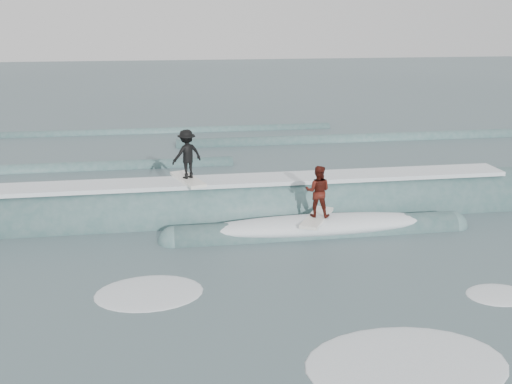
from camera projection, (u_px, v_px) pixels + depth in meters
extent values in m
plane|color=#3A4D54|center=(295.00, 311.00, 13.27)|extent=(160.00, 160.00, 0.00)
cylinder|color=#3B6364|center=(252.00, 214.00, 19.79)|extent=(21.97, 2.31, 2.31)
cylinder|color=#3B6364|center=(318.00, 234.00, 17.98)|extent=(9.00, 1.00, 1.00)
sphere|color=#3B6364|center=(174.00, 242.00, 17.32)|extent=(1.00, 1.00, 1.00)
sphere|color=#3B6364|center=(452.00, 226.00, 18.65)|extent=(1.00, 1.00, 1.00)
cube|color=white|center=(251.00, 180.00, 19.43)|extent=(18.00, 1.30, 0.14)
ellipsoid|color=white|center=(318.00, 225.00, 17.89)|extent=(7.60, 1.30, 0.60)
cube|color=white|center=(188.00, 179.00, 19.07)|extent=(1.17, 2.07, 0.10)
imported|color=black|center=(187.00, 154.00, 18.82)|extent=(1.21, 1.02, 1.63)
cube|color=white|center=(317.00, 217.00, 17.81)|extent=(1.49, 2.00, 0.10)
imported|color=#45130D|center=(318.00, 191.00, 17.56)|extent=(0.95, 0.84, 1.62)
ellipsoid|color=white|center=(149.00, 293.00, 14.15)|extent=(2.71, 1.85, 0.10)
ellipsoid|color=white|center=(406.00, 364.00, 11.26)|extent=(4.49, 3.06, 0.10)
ellipsoid|color=white|center=(498.00, 295.00, 14.04)|extent=(1.80, 1.23, 0.10)
cylinder|color=#3B6364|center=(376.00, 140.00, 31.53)|extent=(22.00, 0.80, 0.80)
cylinder|color=#3B6364|center=(147.00, 133.00, 33.44)|extent=(22.00, 0.60, 0.60)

